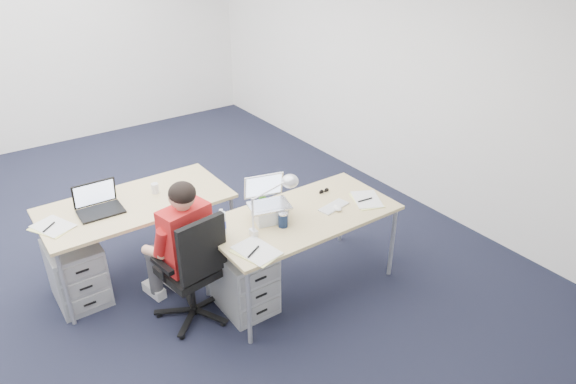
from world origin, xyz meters
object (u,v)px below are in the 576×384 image
(desk_near, at_px, (302,219))
(dark_laptop, at_px, (98,199))
(drawer_pedestal_near, at_px, (244,279))
(desk_far, at_px, (136,206))
(office_chair, at_px, (194,288))
(book_stack, at_px, (201,219))
(cordless_phone, at_px, (208,223))
(water_bottle, at_px, (222,222))
(wireless_keyboard, at_px, (334,207))
(can_koozie, at_px, (283,220))
(headphones, at_px, (281,208))
(bear_figurine, at_px, (262,199))
(silver_laptop, at_px, (269,201))
(sunglasses, at_px, (324,191))
(computer_mouse, at_px, (337,208))
(seated_person, at_px, (178,246))
(far_cup, at_px, (155,188))
(drawer_pedestal_far, at_px, (77,272))
(desk_lamp, at_px, (267,206))

(desk_near, bearing_deg, dark_laptop, 143.74)
(drawer_pedestal_near, bearing_deg, desk_far, 117.25)
(office_chair, bearing_deg, desk_far, 89.22)
(book_stack, relative_size, cordless_phone, 1.49)
(water_bottle, bearing_deg, desk_near, -9.97)
(office_chair, height_order, dark_laptop, same)
(wireless_keyboard, bearing_deg, can_koozie, 169.45)
(headphones, height_order, dark_laptop, dark_laptop)
(headphones, bearing_deg, dark_laptop, 131.37)
(drawer_pedestal_near, distance_m, bear_figurine, 0.68)
(silver_laptop, bearing_deg, dark_laptop, 155.00)
(drawer_pedestal_near, bearing_deg, cordless_phone, 135.00)
(desk_far, height_order, sunglasses, sunglasses)
(can_koozie, bearing_deg, headphones, 59.65)
(wireless_keyboard, relative_size, can_koozie, 2.25)
(computer_mouse, distance_m, sunglasses, 0.33)
(wireless_keyboard, xyz_separation_m, cordless_phone, (-1.04, 0.29, 0.06))
(seated_person, distance_m, sunglasses, 1.38)
(desk_near, xyz_separation_m, wireless_keyboard, (0.29, -0.06, 0.05))
(desk_far, bearing_deg, silver_laptop, -49.21)
(silver_laptop, relative_size, far_cup, 3.78)
(sunglasses, bearing_deg, seated_person, 174.21)
(office_chair, bearing_deg, book_stack, 33.56)
(drawer_pedestal_far, bearing_deg, desk_far, 6.81)
(dark_laptop, relative_size, far_cup, 3.88)
(drawer_pedestal_far, bearing_deg, far_cup, 8.71)
(far_cup, bearing_deg, silver_laptop, -58.96)
(silver_laptop, height_order, bear_figurine, silver_laptop)
(sunglasses, distance_m, desk_lamp, 0.82)
(headphones, bearing_deg, book_stack, 148.64)
(book_stack, bearing_deg, desk_lamp, -45.99)
(cordless_phone, relative_size, desk_lamp, 0.29)
(desk_far, height_order, water_bottle, water_bottle)
(office_chair, xyz_separation_m, bear_figurine, (0.74, 0.12, 0.53))
(wireless_keyboard, bearing_deg, headphones, 139.99)
(silver_laptop, relative_size, cordless_phone, 2.68)
(silver_laptop, relative_size, bear_figurine, 2.28)
(drawer_pedestal_far, height_order, water_bottle, water_bottle)
(desk_near, height_order, cordless_phone, cordless_phone)
(seated_person, height_order, desk_lamp, seated_person)
(dark_laptop, bearing_deg, silver_laptop, -38.14)
(drawer_pedestal_far, distance_m, bear_figurine, 1.67)
(desk_far, xyz_separation_m, water_bottle, (0.37, -0.89, 0.16))
(wireless_keyboard, distance_m, can_koozie, 0.53)
(seated_person, bearing_deg, sunglasses, -18.17)
(computer_mouse, height_order, far_cup, far_cup)
(drawer_pedestal_far, xyz_separation_m, water_bottle, (0.97, -0.82, 0.56))
(wireless_keyboard, bearing_deg, water_bottle, 158.73)
(silver_laptop, distance_m, desk_lamp, 0.18)
(desk_near, bearing_deg, far_cup, 128.71)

